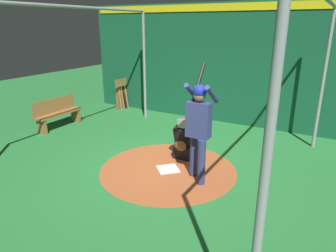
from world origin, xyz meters
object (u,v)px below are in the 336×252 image
(home_plate, at_px, (168,169))
(bat_rack, at_px, (124,94))
(batter, at_px, (199,123))
(bench, at_px, (58,113))
(catcher, at_px, (184,142))

(home_plate, relative_size, bat_rack, 0.40)
(home_plate, relative_size, batter, 0.19)
(batter, bearing_deg, bench, -100.33)
(bench, bearing_deg, home_plate, 78.98)
(batter, xyz_separation_m, catcher, (-0.77, -0.68, -0.77))
(catcher, distance_m, bat_rack, 4.74)
(batter, height_order, catcher, batter)
(home_plate, height_order, batter, batter)
(catcher, bearing_deg, bench, -91.52)
(home_plate, xyz_separation_m, catcher, (-0.69, 0.01, 0.36))
(home_plate, relative_size, catcher, 0.44)
(catcher, bearing_deg, batter, 41.55)
(catcher, height_order, bat_rack, bat_rack)
(home_plate, height_order, catcher, catcher)
(catcher, relative_size, bat_rack, 0.90)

